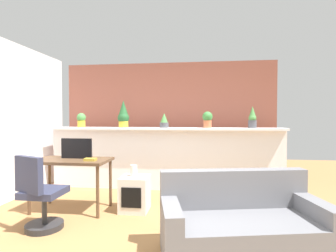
% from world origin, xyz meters
% --- Properties ---
extents(ground_plane, '(12.00, 12.00, 0.00)m').
position_xyz_m(ground_plane, '(0.00, 0.00, 0.00)').
color(ground_plane, '#9E7042').
extents(divider_wall, '(4.36, 0.16, 1.13)m').
position_xyz_m(divider_wall, '(0.00, 2.00, 0.57)').
color(divider_wall, white).
rests_on(divider_wall, ground).
extents(plant_shelf, '(4.36, 0.36, 0.04)m').
position_xyz_m(plant_shelf, '(0.00, 1.96, 1.15)').
color(plant_shelf, white).
rests_on(plant_shelf, divider_wall).
extents(brick_wall_behind, '(4.36, 0.10, 2.50)m').
position_xyz_m(brick_wall_behind, '(0.00, 2.60, 1.25)').
color(brick_wall_behind, brown).
rests_on(brick_wall_behind, ground).
extents(potted_plant_0, '(0.17, 0.17, 0.27)m').
position_xyz_m(potted_plant_0, '(-1.61, 1.95, 1.32)').
color(potted_plant_0, gold).
rests_on(potted_plant_0, plant_shelf).
extents(potted_plant_1, '(0.22, 0.22, 0.52)m').
position_xyz_m(potted_plant_1, '(-0.78, 1.97, 1.41)').
color(potted_plant_1, gold).
rests_on(potted_plant_1, plant_shelf).
extents(potted_plant_2, '(0.16, 0.16, 0.27)m').
position_xyz_m(potted_plant_2, '(0.01, 1.93, 1.30)').
color(potted_plant_2, '#4C4C51').
rests_on(potted_plant_2, plant_shelf).
extents(potted_plant_3, '(0.18, 0.18, 0.30)m').
position_xyz_m(potted_plant_3, '(0.80, 1.94, 1.33)').
color(potted_plant_3, '#C66B42').
rests_on(potted_plant_3, plant_shelf).
extents(potted_plant_4, '(0.15, 0.15, 0.39)m').
position_xyz_m(potted_plant_4, '(1.60, 1.97, 1.35)').
color(potted_plant_4, '#4C4C51').
rests_on(potted_plant_4, plant_shelf).
extents(desk, '(1.10, 0.60, 0.75)m').
position_xyz_m(desk, '(-1.19, 0.72, 0.67)').
color(desk, brown).
rests_on(desk, ground).
extents(tv_monitor, '(0.47, 0.04, 0.30)m').
position_xyz_m(tv_monitor, '(-1.14, 0.80, 0.90)').
color(tv_monitor, black).
rests_on(tv_monitor, desk).
extents(office_chair, '(0.51, 0.51, 0.91)m').
position_xyz_m(office_chair, '(-1.22, 0.01, 0.39)').
color(office_chair, '#262628').
rests_on(office_chair, ground).
extents(side_cube_shelf, '(0.40, 0.41, 0.50)m').
position_xyz_m(side_cube_shelf, '(-0.26, 0.81, 0.25)').
color(side_cube_shelf, silver).
rests_on(side_cube_shelf, ground).
extents(vase_on_shelf, '(0.10, 0.10, 0.16)m').
position_xyz_m(vase_on_shelf, '(-0.29, 0.84, 0.58)').
color(vase_on_shelf, silver).
rests_on(vase_on_shelf, side_cube_shelf).
extents(book_on_desk, '(0.16, 0.10, 0.04)m').
position_xyz_m(book_on_desk, '(-0.85, 0.62, 0.77)').
color(book_on_desk, gold).
rests_on(book_on_desk, desk).
extents(couch, '(1.68, 1.06, 0.80)m').
position_xyz_m(couch, '(1.09, -0.28, 0.28)').
color(couch, slate).
rests_on(couch, ground).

